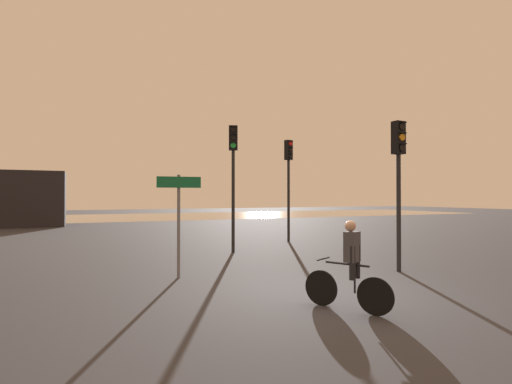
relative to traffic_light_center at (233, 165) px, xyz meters
The scene contains 7 objects.
ground_plane 7.44m from the traffic_light_center, 92.92° to the right, with size 120.00×120.00×0.00m, color #333338.
water_strip 28.23m from the traffic_light_center, 90.70° to the left, with size 80.00×16.00×0.01m, color #9E937F.
traffic_light_center is the anchor object (origin of this frame).
traffic_light_near_right 6.05m from the traffic_light_center, 62.30° to the right, with size 0.33×0.34×4.11m.
traffic_light_far_right 4.18m from the traffic_light_center, 32.08° to the left, with size 0.37×0.39×4.62m.
direction_sign_post 4.96m from the traffic_light_center, 127.74° to the right, with size 1.10×0.17×2.60m.
cyclist 8.25m from the traffic_light_center, 95.50° to the right, with size 0.85×1.53×1.62m.
Camera 1 is at (-4.88, -6.99, 2.04)m, focal length 28.00 mm.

